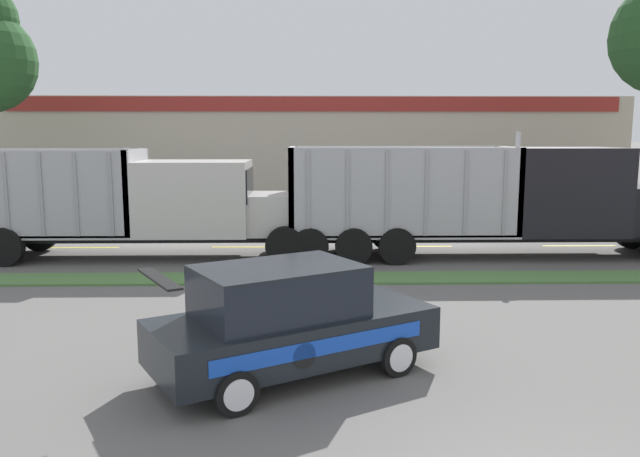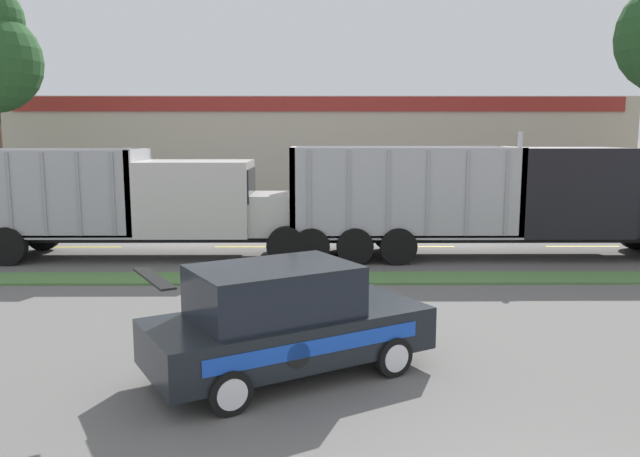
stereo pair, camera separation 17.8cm
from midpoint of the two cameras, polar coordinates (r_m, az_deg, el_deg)
The scene contains 9 objects.
grass_verge at distance 15.88m, azimuth 7.81°, elevation -4.52°, with size 120.00×1.22×0.06m, color #517F42.
centre_line_3 at distance 21.54m, azimuth -20.49°, elevation -1.60°, with size 2.40×0.14×0.01m, color yellow.
centre_line_4 at distance 20.33m, azimuth -6.03°, elevation -1.68°, with size 2.40×0.14×0.01m, color yellow.
centre_line_5 at distance 20.53m, azimuth 9.15°, elevation -1.64°, with size 2.40×0.14×0.01m, color yellow.
centre_line_6 at distance 22.08m, azimuth 23.11°, elevation -1.51°, with size 2.40×0.14×0.01m, color yellow.
dump_truck_mid at distance 18.97m, azimuth -14.90°, elevation 1.97°, with size 12.00×2.63×3.24m.
dump_truck_trail at distance 19.50m, azimuth 18.96°, elevation 2.31°, with size 12.15×2.66×3.69m.
rally_car at distance 9.42m, azimuth -2.75°, elevation -8.38°, with size 4.54×3.61×1.74m.
store_building_backdrop at distance 41.04m, azimuth 0.02°, elevation 7.54°, with size 35.66×12.10×5.73m.
Camera 2 is at (-2.19, -4.60, 3.60)m, focal length 35.00 mm.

